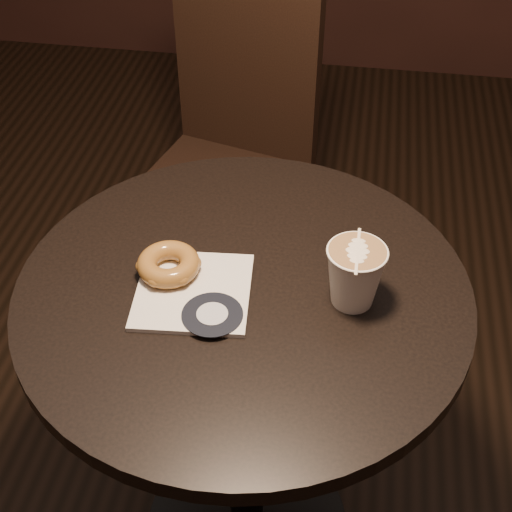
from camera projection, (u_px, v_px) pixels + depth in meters
name	position (u px, v px, depth m)	size (l,w,h in m)	color
cafe_table	(245.00, 368.00, 1.22)	(0.70, 0.70, 0.75)	black
chair	(234.00, 134.00, 1.81)	(0.46, 0.46, 0.96)	black
pastry_bag	(193.00, 291.00, 1.07)	(0.17, 0.17, 0.01)	silver
doughnut	(169.00, 264.00, 1.09)	(0.10, 0.10, 0.03)	brown
latte_cup	(355.00, 276.00, 1.03)	(0.09, 0.09, 0.10)	white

